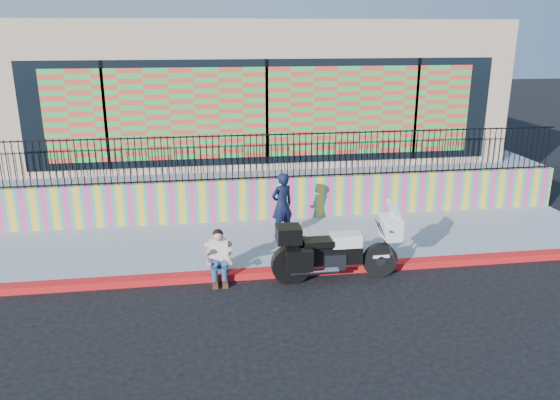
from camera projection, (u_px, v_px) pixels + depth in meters
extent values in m
plane|color=black|center=(292.00, 274.00, 11.58)|extent=(90.00, 90.00, 0.00)
cube|color=red|center=(292.00, 271.00, 11.56)|extent=(16.00, 0.30, 0.15)
cube|color=gray|center=(281.00, 243.00, 13.12)|extent=(16.00, 3.00, 0.15)
cube|color=#E03B82|center=(272.00, 199.00, 14.45)|extent=(16.00, 0.20, 1.10)
cube|color=gray|center=(252.00, 159.00, 19.29)|extent=(16.00, 10.00, 1.25)
cube|color=tan|center=(252.00, 84.00, 18.32)|extent=(14.00, 8.00, 4.00)
cube|color=black|center=(267.00, 113.00, 14.64)|extent=(12.60, 0.04, 2.80)
cube|color=#D3442E|center=(267.00, 113.00, 14.61)|extent=(11.48, 0.02, 2.40)
cylinder|color=black|center=(380.00, 260.00, 11.40)|extent=(0.73, 0.16, 0.73)
cylinder|color=black|center=(291.00, 266.00, 11.13)|extent=(0.73, 0.16, 0.73)
cube|color=black|center=(336.00, 254.00, 11.21)|extent=(1.05, 0.31, 0.38)
cube|color=silver|center=(333.00, 259.00, 11.24)|extent=(0.44, 0.38, 0.33)
cube|color=silver|center=(346.00, 240.00, 11.15)|extent=(0.61, 0.35, 0.27)
cube|color=black|center=(318.00, 242.00, 11.07)|extent=(0.61, 0.38, 0.13)
cube|color=silver|center=(391.00, 227.00, 11.22)|extent=(0.33, 0.58, 0.47)
cube|color=silver|center=(394.00, 211.00, 11.12)|extent=(0.20, 0.51, 0.37)
cube|color=black|center=(289.00, 234.00, 10.92)|extent=(0.49, 0.47, 0.33)
cube|color=black|center=(300.00, 261.00, 10.76)|extent=(0.53, 0.20, 0.44)
cube|color=black|center=(294.00, 248.00, 11.39)|extent=(0.53, 0.20, 0.44)
cube|color=silver|center=(380.00, 255.00, 11.37)|extent=(0.35, 0.18, 0.07)
imported|color=black|center=(282.00, 205.00, 13.11)|extent=(0.68, 0.58, 1.59)
cube|color=navy|center=(219.00, 267.00, 11.39)|extent=(0.36, 0.28, 0.18)
cube|color=silver|center=(218.00, 252.00, 11.25)|extent=(0.38, 0.27, 0.54)
sphere|color=tan|center=(218.00, 236.00, 11.10)|extent=(0.21, 0.21, 0.21)
cube|color=#472814|center=(215.00, 284.00, 11.02)|extent=(0.11, 0.26, 0.10)
cube|color=#472814|center=(225.00, 284.00, 11.05)|extent=(0.11, 0.26, 0.10)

